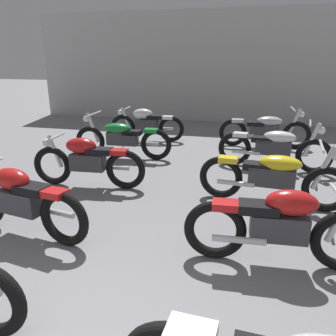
{
  "coord_description": "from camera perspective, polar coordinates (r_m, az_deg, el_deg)",
  "views": [
    {
      "loc": [
        1.18,
        -0.7,
        2.09
      ],
      "look_at": [
        0.0,
        3.87,
        0.55
      ],
      "focal_mm": 36.02,
      "sensor_mm": 36.0,
      "label": 1
    }
  ],
  "objects": [
    {
      "name": "motorcycle_right_row_2",
      "position": [
        5.17,
        17.31,
        -1.26
      ],
      "size": [
        2.17,
        0.68,
        0.97
      ],
      "color": "black",
      "rests_on": "ground"
    },
    {
      "name": "motorcycle_right_row_1",
      "position": [
        3.7,
        18.41,
        -9.12
      ],
      "size": [
        1.97,
        0.49,
        0.88
      ],
      "color": "black",
      "rests_on": "ground"
    },
    {
      "name": "motorcycle_right_row_3",
      "position": [
        6.88,
        17.5,
        3.47
      ],
      "size": [
        2.17,
        0.68,
        0.97
      ],
      "color": "black",
      "rests_on": "ground"
    },
    {
      "name": "motorcycle_left_row_1",
      "position": [
        4.48,
        -23.79,
        -4.91
      ],
      "size": [
        1.96,
        0.53,
        0.88
      ],
      "color": "black",
      "rests_on": "ground"
    },
    {
      "name": "back_wall",
      "position": [
        11.72,
        9.05,
        16.48
      ],
      "size": [
        13.02,
        0.24,
        3.6
      ],
      "primitive_type": "cube",
      "color": "#B2B2AD",
      "rests_on": "ground"
    },
    {
      "name": "motorcycle_left_row_3",
      "position": [
        7.39,
        -7.83,
        5.12
      ],
      "size": [
        2.17,
        0.68,
        0.97
      ],
      "color": "black",
      "rests_on": "ground"
    },
    {
      "name": "motorcycle_right_row_4",
      "position": [
        8.54,
        16.1,
        6.33
      ],
      "size": [
        2.17,
        0.68,
        0.97
      ],
      "color": "black",
      "rests_on": "ground"
    },
    {
      "name": "motorcycle_left_row_2",
      "position": [
        5.8,
        -13.51,
        1.23
      ],
      "size": [
        1.97,
        0.5,
        0.88
      ],
      "color": "black",
      "rests_on": "ground"
    },
    {
      "name": "motorcycle_left_row_4",
      "position": [
        8.91,
        -3.68,
        7.52
      ],
      "size": [
        1.97,
        0.5,
        0.88
      ],
      "color": "black",
      "rests_on": "ground"
    }
  ]
}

